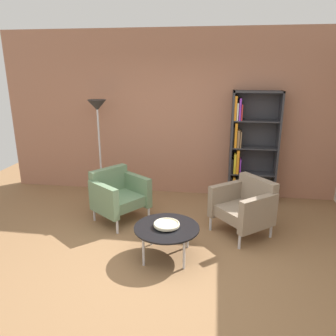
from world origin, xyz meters
The scene contains 8 objects.
ground_plane centered at (0.00, 0.00, 0.00)m, with size 8.32×8.32×0.00m, color olive.
brick_back_panel centered at (0.00, 2.46, 1.45)m, with size 6.40×0.12×2.90m, color #A87056.
bookshelf_tall centered at (1.24, 2.25, 0.92)m, with size 0.80×0.30×1.90m.
coffee_table_low centered at (0.13, 0.19, 0.37)m, with size 0.80×0.80×0.40m.
decorative_bowl centered at (0.13, 0.19, 0.43)m, with size 0.32×0.32×0.05m.
armchair_corner_red centered at (1.12, 0.96, 0.41)m, with size 0.94×0.95×0.78m.
armchair_spare_guest centered at (-0.76, 1.12, 0.41)m, with size 0.93×0.95×0.78m.
floor_lamp_torchiere centered at (-1.33, 1.99, 1.45)m, with size 0.32×0.32×1.74m.
Camera 1 is at (0.67, -3.35, 2.25)m, focal length 34.88 mm.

